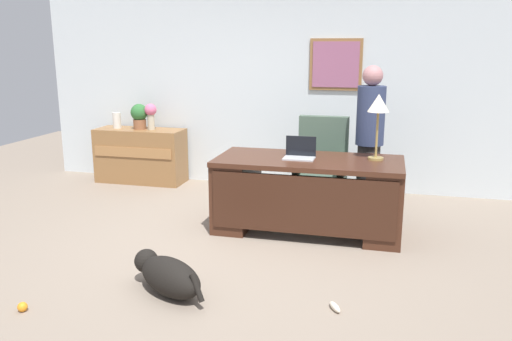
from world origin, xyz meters
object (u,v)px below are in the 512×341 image
at_px(credenza, 141,155).
at_px(dog_lying, 168,275).
at_px(desk_lamp, 378,108).
at_px(dog_toy_ball, 22,307).
at_px(dog_toy_bone, 335,307).
at_px(desk, 308,192).
at_px(vase_with_flowers, 151,113).
at_px(laptop, 300,153).
at_px(person_standing, 370,139).
at_px(vase_empty, 117,120).
at_px(armchair, 321,169).
at_px(potted_plant, 139,115).

xyz_separation_m(credenza, dog_lying, (1.81, -3.19, -0.23)).
xyz_separation_m(credenza, desk_lamp, (3.35, -1.33, 0.94)).
xyz_separation_m(dog_toy_ball, dog_toy_bone, (2.26, 0.60, -0.01)).
distance_m(desk, vase_with_flowers, 2.95).
bearing_deg(laptop, person_standing, 48.21).
distance_m(vase_empty, dog_toy_bone, 4.77).
distance_m(person_standing, dog_toy_bone, 2.60).
xyz_separation_m(desk, vase_empty, (-3.02, 1.49, 0.46)).
bearing_deg(dog_toy_ball, armchair, 59.61).
distance_m(credenza, vase_with_flowers, 0.65).
xyz_separation_m(potted_plant, dog_toy_bone, (3.13, -3.14, -0.95)).
bearing_deg(potted_plant, credenza, -171.29).
bearing_deg(laptop, vase_with_flowers, 148.58).
relative_size(potted_plant, dog_toy_bone, 2.27).
bearing_deg(person_standing, dog_toy_ball, -128.01).
distance_m(vase_with_flowers, vase_empty, 0.55).
bearing_deg(vase_with_flowers, dog_toy_ball, -79.58).
bearing_deg(laptop, dog_toy_ball, -126.65).
distance_m(vase_with_flowers, dog_toy_bone, 4.42).
relative_size(potted_plant, dog_toy_ball, 4.88).
distance_m(desk_lamp, dog_toy_ball, 3.69).
relative_size(dog_lying, vase_with_flowers, 2.03).
height_order(laptop, potted_plant, potted_plant).
distance_m(person_standing, vase_empty, 3.67).
bearing_deg(dog_toy_ball, potted_plant, 103.05).
bearing_deg(dog_toy_ball, vase_empty, 108.15).
bearing_deg(vase_empty, potted_plant, 0.00).
distance_m(potted_plant, dog_toy_ball, 3.95).
bearing_deg(dog_lying, laptop, 66.32).
relative_size(person_standing, dog_lying, 2.32).
height_order(desk, potted_plant, potted_plant).
distance_m(desk, dog_lying, 1.92).
bearing_deg(dog_lying, dog_toy_bone, 2.29).
height_order(dog_toy_ball, dog_toy_bone, dog_toy_ball).
height_order(potted_plant, dog_toy_bone, potted_plant).
distance_m(dog_lying, dog_toy_bone, 1.34).
height_order(desk_lamp, vase_empty, desk_lamp).
bearing_deg(dog_lying, potted_plant, 119.45).
xyz_separation_m(armchair, vase_with_flowers, (-2.51, 0.63, 0.51)).
distance_m(armchair, dog_lying, 2.73).
relative_size(person_standing, vase_with_flowers, 4.69).
height_order(laptop, vase_with_flowers, vase_with_flowers).
bearing_deg(vase_empty, person_standing, -10.90).
relative_size(person_standing, desk_lamp, 2.56).
bearing_deg(credenza, dog_lying, -60.42).
xyz_separation_m(armchair, dog_toy_ball, (-1.82, -3.11, -0.46)).
bearing_deg(desk, person_standing, 53.69).
height_order(dog_lying, desk_lamp, desk_lamp).
height_order(desk_lamp, potted_plant, desk_lamp).
bearing_deg(vase_empty, dog_toy_bone, -41.97).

